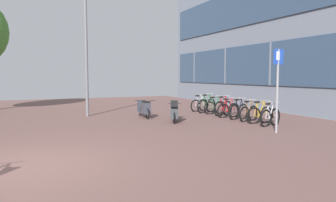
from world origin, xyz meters
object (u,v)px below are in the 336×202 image
at_px(bicycle_rack_07, 207,106).
at_px(bicycle_rack_06, 215,107).
at_px(parking_sign, 278,82).
at_px(bicycle_rack_00, 270,117).
at_px(bicycle_rack_03, 239,111).
at_px(bicycle_rack_08, 200,105).
at_px(bicycle_rack_04, 228,110).
at_px(lamp_post, 86,45).
at_px(scooter_near, 174,112).
at_px(bicycle_rack_05, 223,108).
at_px(bicycle_rack_02, 249,113).
at_px(scooter_mid, 145,109).
at_px(bicycle_rack_01, 260,115).

bearing_deg(bicycle_rack_07, bicycle_rack_06, -83.08).
bearing_deg(parking_sign, bicycle_rack_00, 55.44).
distance_m(bicycle_rack_03, parking_sign, 3.64).
relative_size(bicycle_rack_00, bicycle_rack_08, 1.01).
distance_m(bicycle_rack_04, parking_sign, 4.24).
distance_m(bicycle_rack_07, parking_sign, 6.16).
relative_size(bicycle_rack_06, parking_sign, 0.47).
bearing_deg(lamp_post, scooter_near, -49.85).
relative_size(bicycle_rack_06, lamp_post, 0.22).
relative_size(bicycle_rack_06, bicycle_rack_08, 1.02).
bearing_deg(scooter_near, bicycle_rack_05, 19.64).
height_order(bicycle_rack_02, parking_sign, parking_sign).
xyz_separation_m(bicycle_rack_04, scooter_mid, (-3.57, 1.41, 0.08)).
distance_m(bicycle_rack_05, lamp_post, 7.09).
bearing_deg(bicycle_rack_06, bicycle_rack_07, 96.92).
xyz_separation_m(bicycle_rack_06, parking_sign, (-0.95, -5.28, 1.37)).
bearing_deg(bicycle_rack_05, bicycle_rack_06, 92.30).
height_order(bicycle_rack_03, bicycle_rack_05, bicycle_rack_05).
height_order(bicycle_rack_00, parking_sign, parking_sign).
distance_m(bicycle_rack_05, bicycle_rack_07, 1.35).
xyz_separation_m(bicycle_rack_02, scooter_near, (-3.03, 0.91, 0.10)).
relative_size(bicycle_rack_02, bicycle_rack_07, 0.92).
distance_m(parking_sign, lamp_post, 8.72).
bearing_deg(scooter_near, scooter_mid, 108.49).
relative_size(bicycle_rack_00, bicycle_rack_06, 1.00).
xyz_separation_m(bicycle_rack_03, scooter_near, (-3.01, 0.24, 0.09)).
height_order(bicycle_rack_02, bicycle_rack_05, bicycle_rack_05).
distance_m(bicycle_rack_02, scooter_near, 3.16).
height_order(bicycle_rack_01, bicycle_rack_07, bicycle_rack_07).
bearing_deg(parking_sign, bicycle_rack_08, 82.73).
height_order(bicycle_rack_05, bicycle_rack_06, bicycle_rack_05).
xyz_separation_m(scooter_near, lamp_post, (-2.90, 3.44, 2.89)).
relative_size(bicycle_rack_04, scooter_near, 0.85).
xyz_separation_m(bicycle_rack_03, bicycle_rack_07, (-0.01, 2.69, 0.02)).
relative_size(bicycle_rack_01, bicycle_rack_05, 1.00).
relative_size(bicycle_rack_04, lamp_post, 0.21).
xyz_separation_m(bicycle_rack_07, scooter_mid, (-3.61, -0.61, 0.05)).
bearing_deg(bicycle_rack_07, bicycle_rack_01, -89.13).
bearing_deg(scooter_mid, bicycle_rack_03, -29.86).
height_order(bicycle_rack_08, lamp_post, lamp_post).
xyz_separation_m(bicycle_rack_05, bicycle_rack_06, (-0.03, 0.67, -0.02)).
xyz_separation_m(bicycle_rack_00, parking_sign, (-0.85, -1.24, 1.37)).
bearing_deg(bicycle_rack_00, scooter_mid, 131.25).
distance_m(bicycle_rack_01, bicycle_rack_06, 3.36).
xyz_separation_m(bicycle_rack_05, scooter_near, (-3.11, -1.11, 0.08)).
height_order(bicycle_rack_01, bicycle_rack_03, same).
bearing_deg(bicycle_rack_04, scooter_near, -171.59).
bearing_deg(bicycle_rack_03, bicycle_rack_08, 90.71).
xyz_separation_m(bicycle_rack_00, bicycle_rack_02, (0.05, 1.35, -0.00)).
xyz_separation_m(bicycle_rack_03, bicycle_rack_06, (0.07, 2.02, -0.01)).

